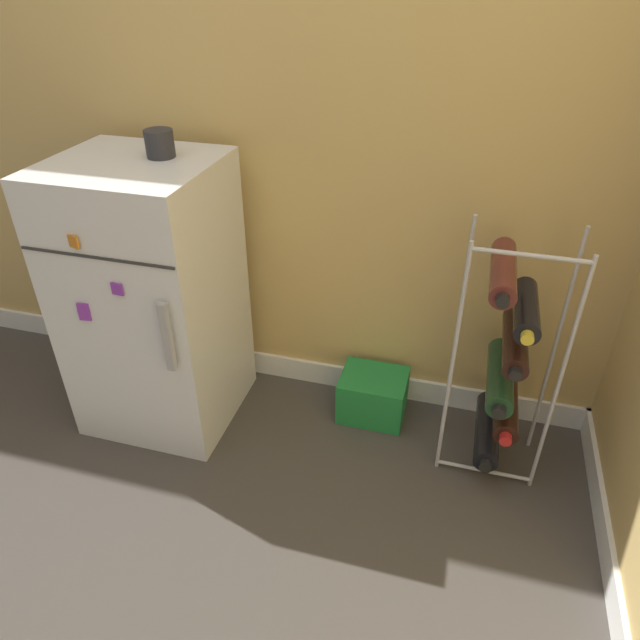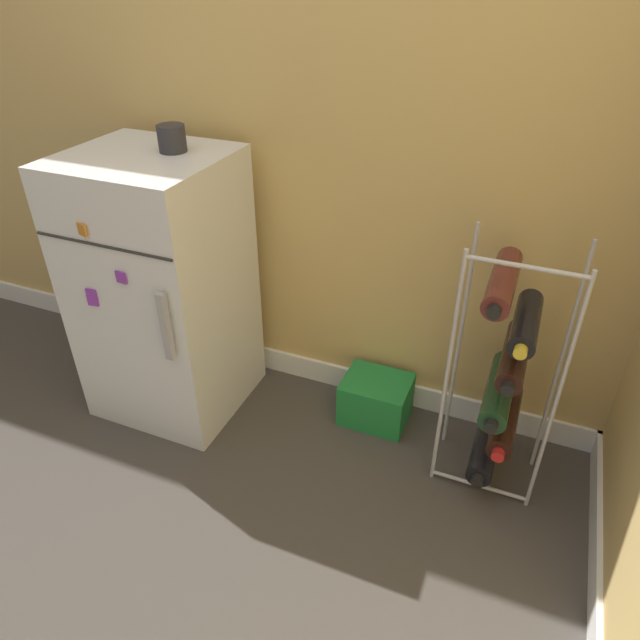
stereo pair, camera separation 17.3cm
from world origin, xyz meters
name	(u,v)px [view 1 (the left image)]	position (x,y,z in m)	size (l,w,h in m)	color
ground_plane	(261,517)	(0.00, 0.00, 0.00)	(14.00, 14.00, 0.00)	#423D38
wall_back	(324,19)	(0.00, 0.69, 1.24)	(6.91, 0.07, 2.50)	tan
mini_fridge	(154,299)	(-0.48, 0.38, 0.45)	(0.48, 0.48, 0.90)	silver
wine_rack	(505,363)	(0.62, 0.43, 0.38)	(0.30, 0.32, 0.79)	#B2B2B7
soda_box	(373,395)	(0.22, 0.53, 0.08)	(0.23, 0.19, 0.16)	#1E7F38
fridge_top_cup	(160,144)	(-0.41, 0.44, 0.94)	(0.08, 0.08, 0.08)	#28282D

